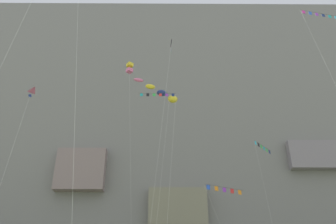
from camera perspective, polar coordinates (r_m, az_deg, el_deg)
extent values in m
cube|color=slate|center=(84.95, 1.14, -6.26)|extent=(180.00, 28.30, 67.81)
cube|color=gray|center=(69.13, -14.03, -9.11)|extent=(9.25, 2.28, 8.06)
cube|color=gray|center=(66.34, 1.58, -15.31)|extent=(10.60, 3.93, 6.52)
cube|color=gray|center=(74.95, 23.27, -6.58)|extent=(11.84, 2.59, 5.66)
cube|color=yellow|center=(55.52, -6.24, 7.62)|extent=(1.15, 1.15, 0.57)
cube|color=pink|center=(54.91, -6.29, 6.73)|extent=(1.15, 1.15, 0.57)
cylinder|color=black|center=(55.18, -5.88, 7.18)|extent=(0.03, 0.03, 1.55)
cylinder|color=black|center=(55.25, -6.65, 7.17)|extent=(0.03, 0.03, 1.55)
cylinder|color=silver|center=(45.94, -6.12, -9.68)|extent=(2.29, 2.83, 33.06)
cube|color=black|center=(43.88, 0.53, 11.20)|extent=(0.19, 1.48, 1.47)
cylinder|color=black|center=(43.88, 0.53, 11.20)|extent=(0.22, 0.05, 1.20)
cube|color=#CC3399|center=(43.53, 0.48, 10.64)|extent=(0.06, 0.17, 0.09)
cube|color=white|center=(43.34, 0.51, 10.33)|extent=(0.03, 0.17, 0.09)
cube|color=blue|center=(43.15, 0.52, 10.01)|extent=(0.03, 0.17, 0.09)
cube|color=green|center=(42.97, 0.51, 9.70)|extent=(0.08, 0.17, 0.09)
cylinder|color=silver|center=(34.12, -1.49, -6.15)|extent=(2.61, 4.59, 29.73)
cylinder|color=silver|center=(24.32, -25.30, 7.39)|extent=(1.17, 5.42, 30.24)
ellipsoid|color=yellow|center=(47.23, 0.78, 2.11)|extent=(1.93, 1.77, 1.28)
ellipsoid|color=navy|center=(46.54, -1.03, 3.12)|extent=(1.80, 1.59, 1.10)
ellipsoid|color=yellow|center=(45.91, -2.90, 4.15)|extent=(1.66, 1.42, 0.92)
ellipsoid|color=pink|center=(45.34, -4.82, 5.21)|extent=(1.53, 1.24, 0.74)
cylinder|color=silver|center=(39.04, -1.26, -12.11)|extent=(2.13, 5.93, 25.75)
cylinder|color=black|center=(45.24, 23.48, 14.54)|extent=(4.91, 1.07, 0.02)
cube|color=#CC3399|center=(44.03, 21.23, 14.95)|extent=(0.39, 0.12, 0.43)
cube|color=blue|center=(44.44, 22.16, 14.69)|extent=(0.39, 0.12, 0.43)
cube|color=purple|center=(44.87, 23.08, 14.44)|extent=(0.39, 0.11, 0.43)
cube|color=navy|center=(45.30, 23.98, 14.19)|extent=(0.39, 0.14, 0.43)
cube|color=teal|center=(45.75, 24.86, 13.94)|extent=(0.39, 0.12, 0.43)
cube|color=#38B2D1|center=(46.21, 25.72, 13.69)|extent=(0.39, 0.13, 0.43)
cylinder|color=black|center=(49.80, 9.15, -12.02)|extent=(5.89, 3.22, 0.03)
cube|color=blue|center=(48.16, 6.58, -12.07)|extent=(0.52, 0.31, 0.63)
cube|color=orange|center=(48.92, 7.90, -12.24)|extent=(0.54, 0.35, 0.63)
cube|color=purple|center=(49.71, 9.18, -12.41)|extent=(0.53, 0.32, 0.63)
cube|color=red|center=(50.52, 10.41, -12.56)|extent=(0.53, 0.33, 0.63)
cube|color=orange|center=(51.35, 11.62, -12.70)|extent=(0.53, 0.33, 0.63)
cylinder|color=black|center=(39.45, -1.76, 3.05)|extent=(4.25, 0.05, 0.02)
cube|color=navy|center=(39.35, 0.82, 2.79)|extent=(0.32, 0.04, 0.36)
cube|color=purple|center=(39.34, -0.21, 2.80)|extent=(0.32, 0.06, 0.36)
cube|color=red|center=(39.34, -1.25, 2.81)|extent=(0.32, 0.03, 0.36)
cube|color=green|center=(39.36, -2.28, 2.81)|extent=(0.32, 0.04, 0.36)
cube|color=black|center=(39.38, -3.31, 2.82)|extent=(0.32, 0.04, 0.36)
cube|color=teal|center=(39.42, -4.34, 2.82)|extent=(0.32, 0.05, 0.36)
cylinder|color=silver|center=(34.12, 0.24, -12.56)|extent=(1.58, 1.76, 22.52)
cylinder|color=black|center=(51.18, 15.15, -5.33)|extent=(3.33, 3.95, 0.03)
cube|color=#38B2D1|center=(49.26, 14.09, -4.92)|extent=(0.33, 0.38, 0.52)
cube|color=black|center=(49.98, 14.54, -5.21)|extent=(0.35, 0.40, 0.52)
cube|color=green|center=(50.71, 14.97, -5.48)|extent=(0.33, 0.39, 0.52)
cube|color=teal|center=(51.44, 15.40, -5.75)|extent=(0.33, 0.38, 0.52)
cube|color=green|center=(52.18, 15.81, -6.02)|extent=(0.36, 0.41, 0.52)
cube|color=navy|center=(52.92, 16.21, -6.27)|extent=(0.34, 0.39, 0.52)
cylinder|color=silver|center=(46.12, 16.50, -16.49)|extent=(1.79, 0.15, 21.12)
pyramid|color=pink|center=(34.32, -22.10, 2.62)|extent=(0.98, 1.22, 0.27)
cube|color=navy|center=(34.28, -21.57, 2.48)|extent=(0.32, 0.14, 0.35)
cylinder|color=silver|center=(23.37, -14.72, 6.77)|extent=(3.19, 0.58, 30.19)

